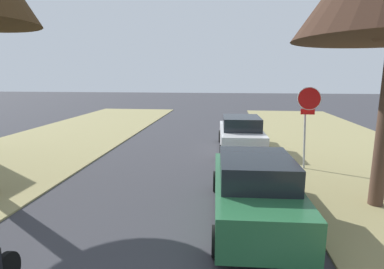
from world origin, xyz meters
TOP-DOWN VIEW (x-y plane):
  - stop_sign_far at (4.45, 11.54)m, footprint 0.81×0.57m
  - parked_sedan_green at (2.29, 7.40)m, footprint 2.08×4.46m
  - parked_sedan_white at (2.27, 14.18)m, footprint 2.08×4.46m

SIDE VIEW (x-z plane):
  - parked_sedan_green at x=2.29m, z-range -0.06..1.51m
  - parked_sedan_white at x=2.27m, z-range -0.06..1.51m
  - stop_sign_far at x=4.45m, z-range 0.70..3.64m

